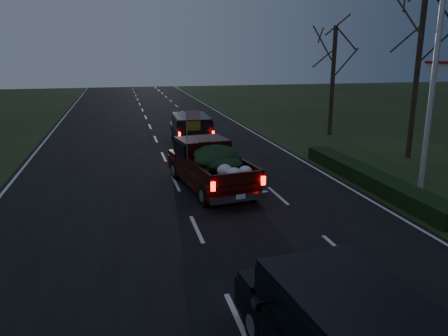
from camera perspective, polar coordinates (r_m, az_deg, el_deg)
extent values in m
plane|color=black|center=(13.72, -3.60, -8.02)|extent=(120.00, 120.00, 0.00)
cube|color=black|center=(13.72, -3.60, -7.98)|extent=(14.00, 120.00, 0.02)
cube|color=black|center=(19.04, 18.48, -1.24)|extent=(1.00, 10.00, 0.60)
cylinder|color=silver|center=(18.57, 25.75, 10.86)|extent=(0.20, 0.20, 9.00)
cylinder|color=black|center=(24.36, 23.87, 11.07)|extent=(0.28, 0.28, 8.50)
cylinder|color=black|center=(29.82, 13.99, 10.89)|extent=(0.28, 0.28, 7.00)
cube|color=#320A06|center=(17.58, -1.83, -0.67)|extent=(2.83, 5.47, 0.57)
cube|color=#320A06|center=(18.25, -2.87, 2.43)|extent=(2.16, 1.94, 0.94)
cube|color=black|center=(18.23, -2.87, 2.75)|extent=(2.24, 1.85, 0.57)
cube|color=#320A06|center=(16.27, -0.20, -0.79)|extent=(2.34, 3.18, 0.06)
ellipsoid|color=black|center=(16.64, -0.70, 1.24)|extent=(1.93, 2.10, 0.63)
cylinder|color=gray|center=(16.95, -4.87, 3.96)|extent=(0.03, 0.03, 2.09)
cube|color=red|center=(16.89, -4.01, 6.92)|extent=(0.54, 0.10, 0.35)
cube|color=gold|center=(16.95, -3.99, 5.52)|extent=(0.54, 0.10, 0.35)
cube|color=black|center=(26.35, -4.33, 4.54)|extent=(2.24, 5.02, 0.62)
cube|color=black|center=(25.98, -4.29, 5.97)|extent=(2.07, 3.67, 0.82)
cube|color=black|center=(25.97, -4.29, 6.15)|extent=(2.17, 3.58, 0.49)
cube|color=black|center=(7.31, 17.61, -19.00)|extent=(2.30, 3.78, 0.82)
cube|color=black|center=(7.26, 17.66, -18.46)|extent=(2.39, 3.69, 0.49)
cube|color=black|center=(7.72, 4.25, -17.35)|extent=(0.13, 0.24, 0.16)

